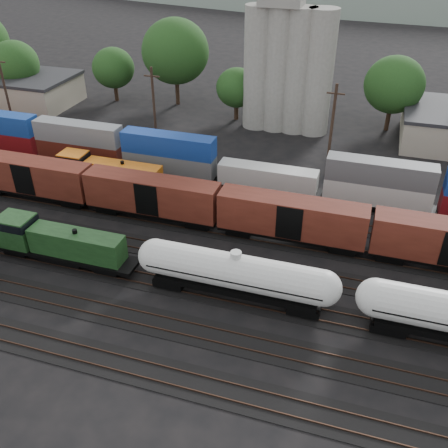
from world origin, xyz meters
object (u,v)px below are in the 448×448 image
(tank_car_a, at_px, (236,273))
(grain_silo, at_px, (287,56))
(orange_locomotive, at_px, (104,172))
(green_locomotive, at_px, (53,241))

(tank_car_a, bearing_deg, grain_silo, 95.90)
(tank_car_a, distance_m, orange_locomotive, 25.98)
(tank_car_a, xyz_separation_m, grain_silo, (-4.24, 41.00, 8.43))
(orange_locomotive, height_order, grain_silo, grain_silo)
(green_locomotive, xyz_separation_m, tank_car_a, (18.43, 0.00, 0.44))
(tank_car_a, xyz_separation_m, orange_locomotive, (-21.20, 15.00, -0.54))
(green_locomotive, relative_size, grain_silo, 0.54)
(tank_car_a, bearing_deg, green_locomotive, -180.00)
(green_locomotive, distance_m, orange_locomotive, 15.25)
(green_locomotive, xyz_separation_m, orange_locomotive, (-2.77, 15.00, -0.09))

